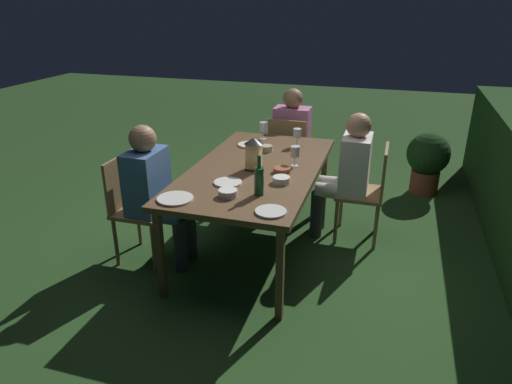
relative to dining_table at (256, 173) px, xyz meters
The scene contains 22 objects.
ground_plane 0.70m from the dining_table, ahead, with size 16.00×16.00×0.00m, color #26471E.
dining_table is the anchor object (origin of this frame).
chair_side_right_a 1.02m from the dining_table, 115.92° to the left, with size 0.42×0.40×0.87m.
person_in_cream 0.83m from the dining_table, 121.84° to the left, with size 0.38×0.47×1.15m.
chair_side_left_b 1.02m from the dining_table, 64.08° to the right, with size 0.42×0.40×0.87m.
person_in_blue 0.83m from the dining_table, 58.16° to the right, with size 0.38×0.47×1.15m.
chair_head_near 1.24m from the dining_table, behind, with size 0.40×0.42×0.87m.
person_in_pink 1.42m from the dining_table, behind, with size 0.48×0.38×1.15m.
lantern_centerpiece 0.21m from the dining_table, ahead, with size 0.15×0.15×0.27m.
green_bottle_on_table 0.60m from the dining_table, 18.92° to the left, with size 0.07×0.07×0.29m.
wine_glass_a 0.71m from the dining_table, 163.05° to the left, with size 0.08×0.08×0.17m.
wine_glass_b 0.36m from the dining_table, 111.19° to the left, with size 0.08×0.08×0.17m.
wine_glass_c 0.82m from the dining_table, 168.24° to the right, with size 0.08×0.08×0.17m.
plate_a 0.42m from the dining_table, 13.35° to the right, with size 0.21×0.21×0.01m, color white.
plate_b 0.87m from the dining_table, 23.34° to the right, with size 0.25×0.25×0.01m, color silver.
plate_c 0.60m from the dining_table, 156.89° to the right, with size 0.21×0.21×0.01m, color white.
plate_d 0.88m from the dining_table, 23.13° to the left, with size 0.21×0.21×0.01m, color silver.
bowl_olives 0.64m from the dining_table, ahead, with size 0.13×0.13×0.05m.
bowl_bread 0.44m from the dining_table, behind, with size 0.11×0.11×0.05m.
bowl_salad 0.25m from the dining_table, 75.16° to the left, with size 0.14×0.14×0.04m.
bowl_dip 0.41m from the dining_table, 45.16° to the left, with size 0.13×0.13×0.05m.
potted_plant_by_hedge 2.27m from the dining_table, 139.94° to the left, with size 0.46×0.46×0.69m.
Camera 1 is at (3.43, 1.04, 2.04)m, focal length 32.50 mm.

